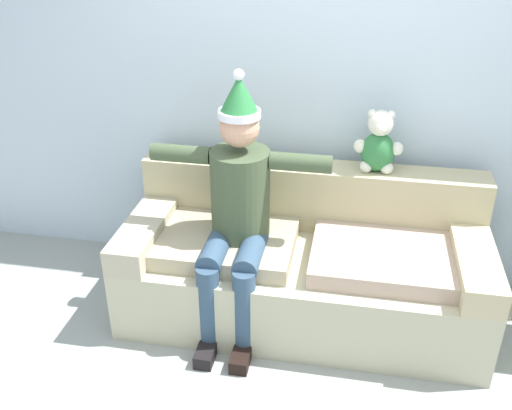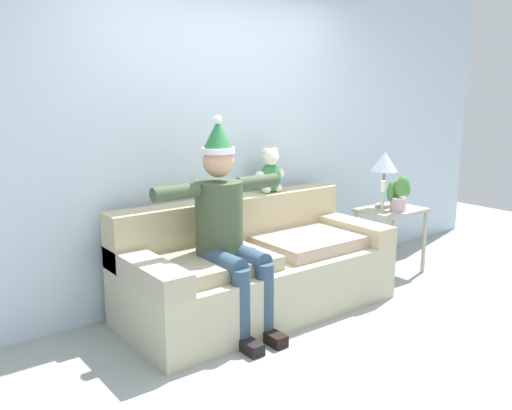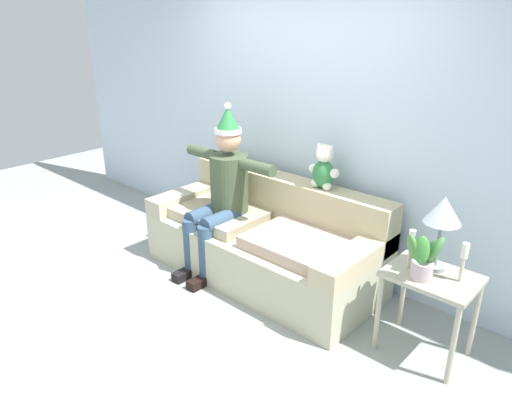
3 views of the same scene
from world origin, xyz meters
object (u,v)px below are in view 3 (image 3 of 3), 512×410
couch (266,241)px  candle_short (464,257)px  person_seated (222,189)px  potted_plant (424,256)px  teddy_bear (324,169)px  side_table (430,288)px  table_lamp (443,214)px  candle_tall (411,244)px

couch → candle_short: candle_short is taller
person_seated → potted_plant: size_ratio=4.54×
couch → potted_plant: potted_plant is taller
teddy_bear → side_table: teddy_bear is taller
table_lamp → potted_plant: 0.30m
couch → side_table: bearing=-2.9°
couch → person_seated: person_seated is taller
person_seated → teddy_bear: size_ratio=3.98×
side_table → candle_tall: size_ratio=2.21×
side_table → candle_short: bearing=13.8°
person_seated → potted_plant: bearing=-0.3°
side_table → candle_tall: candle_tall is taller
candle_tall → potted_plant: bearing=-32.6°
candle_tall → table_lamp: bearing=38.1°
person_seated → teddy_bear: 0.92m
person_seated → table_lamp: bearing=5.4°
candle_tall → side_table: bearing=7.0°
couch → potted_plant: size_ratio=6.32×
couch → candle_short: 1.75m
potted_plant → side_table: bearing=68.3°
person_seated → side_table: (1.90, 0.09, -0.26)m
teddy_bear → candle_tall: bearing=-21.4°
candle_tall → candle_short: bearing=10.4°
potted_plant → candle_tall: (-0.12, 0.08, 0.02)m
person_seated → couch: bearing=24.0°
potted_plant → candle_tall: size_ratio=1.20×
couch → teddy_bear: (0.38, 0.29, 0.69)m
person_seated → potted_plant: person_seated is taller
teddy_bear → side_table: bearing=-17.7°
side_table → potted_plant: size_ratio=1.84×
potted_plant → candle_tall: 0.15m
side_table → candle_short: candle_short is taller
side_table → person_seated: bearing=-177.3°
couch → teddy_bear: bearing=37.3°
table_lamp → candle_short: 0.30m
person_seated → candle_short: person_seated is taller
teddy_bear → potted_plant: teddy_bear is taller
side_table → candle_short: size_ratio=2.27×
potted_plant → candle_short: (0.20, 0.14, 0.01)m
teddy_bear → person_seated: bearing=-148.8°
table_lamp → candle_short: bearing=-14.3°
side_table → candle_tall: bearing=-173.0°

